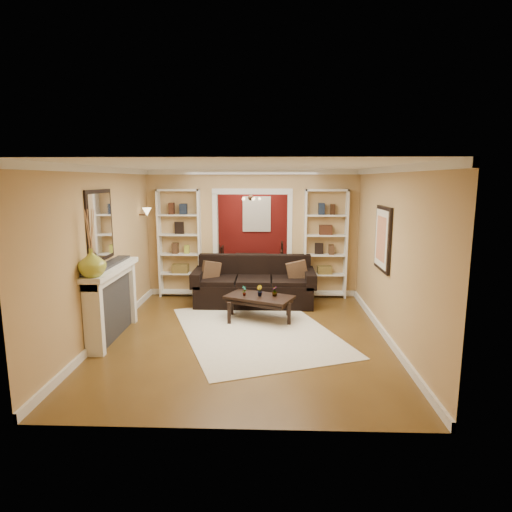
{
  "coord_description": "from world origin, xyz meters",
  "views": [
    {
      "loc": [
        0.4,
        -7.95,
        2.5
      ],
      "look_at": [
        0.15,
        -0.8,
        1.22
      ],
      "focal_mm": 30.0,
      "sensor_mm": 36.0,
      "label": 1
    }
  ],
  "objects_px": {
    "bookshelf_left": "(180,243)",
    "fireplace": "(114,302)",
    "coffee_table": "(259,308)",
    "sofa": "(254,281)",
    "dining_table": "(251,268)",
    "bookshelf_right": "(325,244)"
  },
  "relations": [
    {
      "from": "coffee_table",
      "to": "bookshelf_left",
      "type": "bearing_deg",
      "value": 161.96
    },
    {
      "from": "sofa",
      "to": "fireplace",
      "type": "bearing_deg",
      "value": -137.83
    },
    {
      "from": "bookshelf_left",
      "to": "fireplace",
      "type": "height_order",
      "value": "bookshelf_left"
    },
    {
      "from": "bookshelf_right",
      "to": "sofa",
      "type": "bearing_deg",
      "value": -158.7
    },
    {
      "from": "bookshelf_right",
      "to": "fireplace",
      "type": "bearing_deg",
      "value": -145.2
    },
    {
      "from": "coffee_table",
      "to": "bookshelf_right",
      "type": "distance_m",
      "value": 2.27
    },
    {
      "from": "fireplace",
      "to": "dining_table",
      "type": "relative_size",
      "value": 1.13
    },
    {
      "from": "sofa",
      "to": "dining_table",
      "type": "xyz_separation_m",
      "value": [
        -0.17,
        2.32,
        -0.21
      ]
    },
    {
      "from": "coffee_table",
      "to": "bookshelf_right",
      "type": "height_order",
      "value": "bookshelf_right"
    },
    {
      "from": "sofa",
      "to": "fireplace",
      "type": "relative_size",
      "value": 1.44
    },
    {
      "from": "dining_table",
      "to": "coffee_table",
      "type": "bearing_deg",
      "value": -174.68
    },
    {
      "from": "sofa",
      "to": "dining_table",
      "type": "relative_size",
      "value": 1.63
    },
    {
      "from": "sofa",
      "to": "bookshelf_right",
      "type": "distance_m",
      "value": 1.73
    },
    {
      "from": "sofa",
      "to": "coffee_table",
      "type": "xyz_separation_m",
      "value": [
        0.14,
        -1.0,
        -0.26
      ]
    },
    {
      "from": "bookshelf_left",
      "to": "dining_table",
      "type": "xyz_separation_m",
      "value": [
        1.44,
        1.74,
        -0.89
      ]
    },
    {
      "from": "coffee_table",
      "to": "fireplace",
      "type": "relative_size",
      "value": 0.69
    },
    {
      "from": "coffee_table",
      "to": "dining_table",
      "type": "bearing_deg",
      "value": 119.31
    },
    {
      "from": "sofa",
      "to": "coffee_table",
      "type": "height_order",
      "value": "sofa"
    },
    {
      "from": "coffee_table",
      "to": "dining_table",
      "type": "xyz_separation_m",
      "value": [
        -0.31,
        3.31,
        0.04
      ]
    },
    {
      "from": "bookshelf_right",
      "to": "dining_table",
      "type": "relative_size",
      "value": 1.53
    },
    {
      "from": "bookshelf_right",
      "to": "fireplace",
      "type": "distance_m",
      "value": 4.47
    },
    {
      "from": "sofa",
      "to": "bookshelf_right",
      "type": "xyz_separation_m",
      "value": [
        1.49,
        0.58,
        0.67
      ]
    }
  ]
}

